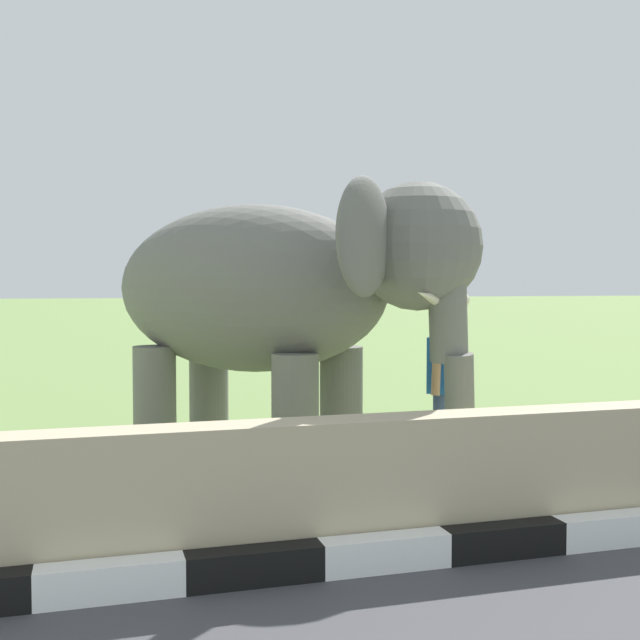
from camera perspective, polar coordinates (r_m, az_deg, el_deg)
name	(u,v)px	position (r m, az deg, el deg)	size (l,w,h in m)	color
barrier_parapet	(260,496)	(5.51, -4.40, -12.62)	(28.00, 0.36, 1.00)	tan
elephant	(277,293)	(7.82, -3.13, 2.00)	(3.82, 3.85, 2.87)	slate
person_handler	(443,382)	(8.30, 8.93, -4.48)	(0.49, 0.57, 1.66)	navy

